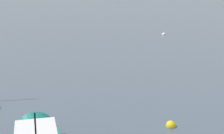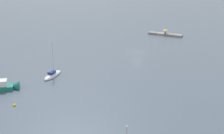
{
  "view_description": "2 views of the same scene",
  "coord_description": "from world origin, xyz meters",
  "views": [
    {
      "loc": [
        20.42,
        40.8,
        7.35
      ],
      "look_at": [
        1.68,
        30.54,
        2.09
      ],
      "focal_mm": 53.87,
      "sensor_mm": 36.0,
      "label": 1
    },
    {
      "loc": [
        -28.0,
        64.92,
        20.17
      ],
      "look_at": [
        -4.46,
        21.03,
        3.25
      ],
      "focal_mm": 48.52,
      "sensor_mm": 36.0,
      "label": 2
    }
  ],
  "objects": [
    {
      "name": "sailboat_white_mid",
      "position": [
        7.4,
        22.79,
        0.27
      ],
      "size": [
        2.44,
        5.73,
        6.92
      ],
      "rotation": [
        0.0,
        0.0,
        3.3
      ],
      "color": "silver",
      "rests_on": "ground_plane"
    },
    {
      "name": "person_seated_grey_left",
      "position": [
        -0.01,
        -20.98,
        0.83
      ],
      "size": [
        0.49,
        0.66,
        0.73
      ],
      "rotation": [
        0.0,
        0.0,
        0.2
      ],
      "color": "#1E2333",
      "rests_on": "seawall_pier"
    },
    {
      "name": "seawall_pier",
      "position": [
        -0.0,
        -21.1,
        0.29
      ],
      "size": [
        10.3,
        1.94,
        0.58
      ],
      "color": "gray",
      "rests_on": "ground_plane"
    },
    {
      "name": "ground_plane",
      "position": [
        0.0,
        0.0,
        0.0
      ],
      "size": [
        500.0,
        500.0,
        0.0
      ],
      "primitive_type": "plane",
      "color": "#475666"
    },
    {
      "name": "motorboat_teal_mid",
      "position": [
        10.81,
        31.99,
        0.41
      ],
      "size": [
        6.59,
        6.3,
        3.92
      ],
      "rotation": [
        0.0,
        0.0,
        2.31
      ],
      "color": "#197266",
      "rests_on": "ground_plane"
    },
    {
      "name": "umbrella_open_yellow",
      "position": [
        0.0,
        -21.11,
        1.7
      ],
      "size": [
        1.41,
        1.41,
        1.3
      ],
      "color": "black",
      "rests_on": "seawall_pier"
    },
    {
      "name": "mooring_buoy_near",
      "position": [
        4.4,
        35.58,
        0.09
      ],
      "size": [
        0.5,
        0.5,
        0.5
      ],
      "color": "yellow",
      "rests_on": "ground_plane"
    }
  ]
}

